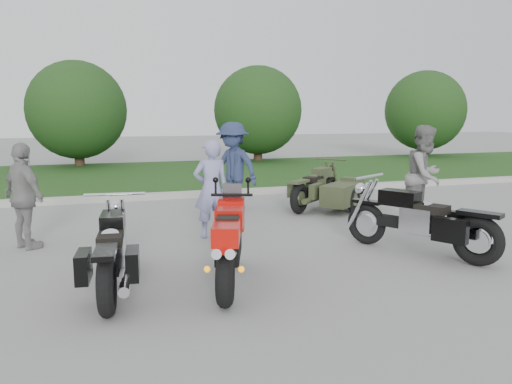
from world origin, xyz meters
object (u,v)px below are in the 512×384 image
object	(u,v)px
cruiser_left	(112,256)
person_back	(24,196)
cruiser_sidecar	(331,192)
sportbike_red	(229,240)
cruiser_right	(425,224)
person_stripe	(211,189)
person_denim	(233,167)
person_grey	(425,176)

from	to	relation	value
cruiser_left	person_back	bearing A→B (deg)	122.66
cruiser_sidecar	person_back	size ratio (longest dim) A/B	1.20
sportbike_red	cruiser_right	world-z (taller)	sportbike_red
cruiser_left	cruiser_sidecar	distance (m)	6.00
cruiser_left	person_stripe	xyz separation A→B (m)	(1.67, 2.26, 0.38)
cruiser_left	cruiser_right	xyz separation A→B (m)	(4.44, 0.25, 0.03)
cruiser_left	person_denim	world-z (taller)	person_denim
cruiser_sidecar	person_stripe	bearing A→B (deg)	-103.37
cruiser_right	person_grey	distance (m)	2.20
person_denim	person_stripe	bearing A→B (deg)	-62.17
sportbike_red	cruiser_sidecar	distance (m)	5.16
sportbike_red	person_grey	xyz separation A→B (m)	(4.32, 2.19, 0.37)
cruiser_right	person_back	world-z (taller)	person_back
person_stripe	person_grey	size ratio (longest dim) A/B	0.88
cruiser_right	person_grey	xyz separation A→B (m)	(1.24, 1.76, 0.46)
person_grey	cruiser_right	bearing A→B (deg)	-151.68
cruiser_right	cruiser_sidecar	bearing A→B (deg)	56.41
sportbike_red	person_grey	world-z (taller)	person_grey
cruiser_right	person_grey	size ratio (longest dim) A/B	1.15
person_denim	person_back	xyz separation A→B (m)	(-3.83, -2.00, -0.13)
cruiser_left	cruiser_sidecar	world-z (taller)	cruiser_left
cruiser_right	sportbike_red	bearing A→B (deg)	157.45
cruiser_right	person_denim	distance (m)	4.56
cruiser_sidecar	person_denim	bearing A→B (deg)	-147.28
sportbike_red	person_stripe	world-z (taller)	person_stripe
person_grey	cruiser_sidecar	bearing A→B (deg)	93.64
cruiser_left	cruiser_sidecar	xyz separation A→B (m)	(4.63, 3.81, -0.04)
cruiser_left	person_grey	distance (m)	6.04
cruiser_left	sportbike_red	bearing A→B (deg)	-2.10
cruiser_left	person_stripe	bearing A→B (deg)	59.06
cruiser_sidecar	person_grey	bearing A→B (deg)	-10.80
person_back	sportbike_red	bearing A→B (deg)	-171.65
cruiser_right	cruiser_sidecar	world-z (taller)	cruiser_right
cruiser_left	person_back	world-z (taller)	person_back
person_grey	person_back	size ratio (longest dim) A/B	1.14
person_stripe	person_back	world-z (taller)	person_stripe
sportbike_red	cruiser_left	bearing A→B (deg)	-170.01
cruiser_sidecar	person_back	world-z (taller)	person_back
cruiser_sidecar	person_denim	size ratio (longest dim) A/B	1.04
cruiser_right	person_stripe	xyz separation A→B (m)	(-2.77, 2.00, 0.35)
cruiser_right	person_denim	xyz separation A→B (m)	(-1.84, 4.15, 0.48)
sportbike_red	cruiser_sidecar	size ratio (longest dim) A/B	1.01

